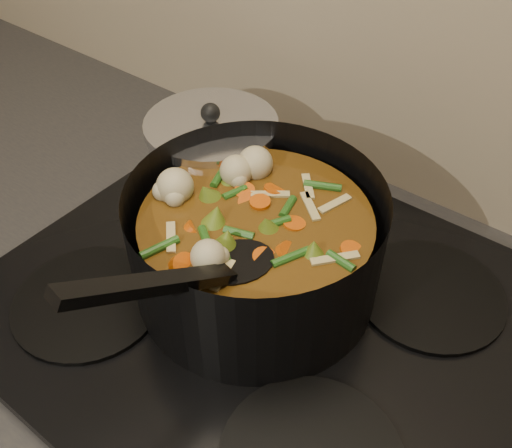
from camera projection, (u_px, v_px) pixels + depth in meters
The scene contains 3 objects.
stovetop at pixel (260, 303), 0.69m from camera, with size 0.62×0.54×0.03m.
stockpot at pixel (256, 246), 0.66m from camera, with size 0.37×0.44×0.21m.
saucepan at pixel (213, 158), 0.80m from camera, with size 0.18×0.18×0.15m.
Camera 1 is at (0.27, 1.57, 1.46)m, focal length 40.00 mm.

